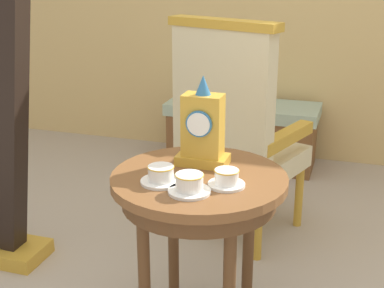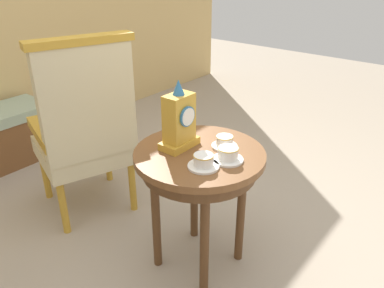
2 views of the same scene
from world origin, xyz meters
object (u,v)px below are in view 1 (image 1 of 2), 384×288
object	(u,v)px
side_table	(199,198)
teacup_right	(189,184)
armchair	(234,130)
teacup_center	(227,178)
harp	(3,117)
mantel_clock	(202,130)
teacup_left	(161,175)
window_bench	(242,133)

from	to	relation	value
side_table	teacup_right	size ratio (longest dim) A/B	4.73
teacup_right	armchair	bearing A→B (deg)	94.48
armchair	teacup_center	bearing A→B (deg)	-78.42
teacup_center	harp	world-z (taller)	harp
mantel_clock	armchair	xyz separation A→B (m)	(-0.04, 0.70, -0.22)
teacup_left	teacup_center	xyz separation A→B (m)	(0.22, 0.05, -0.00)
teacup_center	armchair	xyz separation A→B (m)	(-0.18, 0.87, -0.11)
teacup_left	armchair	distance (m)	0.92
teacup_center	harp	xyz separation A→B (m)	(-1.12, 0.33, 0.02)
mantel_clock	harp	xyz separation A→B (m)	(-0.98, 0.16, -0.09)
teacup_left	window_bench	size ratio (longest dim) A/B	0.14
side_table	mantel_clock	bearing A→B (deg)	101.96
teacup_left	harp	bearing A→B (deg)	157.41
teacup_right	mantel_clock	xyz separation A→B (m)	(-0.04, 0.26, 0.11)
mantel_clock	teacup_right	bearing A→B (deg)	-82.13
harp	window_bench	bearing A→B (deg)	65.17
armchair	window_bench	size ratio (longest dim) A/B	1.09
harp	window_bench	world-z (taller)	harp
side_table	teacup_center	bearing A→B (deg)	-26.90
window_bench	armchair	bearing A→B (deg)	-79.92
teacup_center	side_table	bearing A→B (deg)	153.10
armchair	side_table	bearing A→B (deg)	-85.61
teacup_right	teacup_center	distance (m)	0.14
teacup_right	teacup_center	size ratio (longest dim) A/B	1.12
side_table	teacup_right	xyz separation A→B (m)	(0.01, -0.15, 0.12)
side_table	teacup_left	xyz separation A→B (m)	(-0.10, -0.10, 0.11)
window_bench	mantel_clock	bearing A→B (deg)	-82.60
teacup_center	armchair	world-z (taller)	armchair
mantel_clock	window_bench	xyz separation A→B (m)	(-0.23, 1.78, -0.58)
teacup_right	harp	xyz separation A→B (m)	(-1.02, 0.42, 0.02)
side_table	armchair	xyz separation A→B (m)	(-0.06, 0.81, 0.01)
mantel_clock	armchair	size ratio (longest dim) A/B	0.29
side_table	teacup_left	size ratio (longest dim) A/B	4.76
teacup_left	teacup_right	bearing A→B (deg)	-22.57
teacup_left	armchair	xyz separation A→B (m)	(0.04, 0.91, -0.11)
side_table	mantel_clock	size ratio (longest dim) A/B	2.00
teacup_right	teacup_center	bearing A→B (deg)	42.77
teacup_left	teacup_right	xyz separation A→B (m)	(0.12, -0.05, 0.00)
teacup_left	harp	world-z (taller)	harp
teacup_center	armchair	distance (m)	0.89
harp	side_table	bearing A→B (deg)	-15.04
mantel_clock	side_table	bearing A→B (deg)	-78.04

